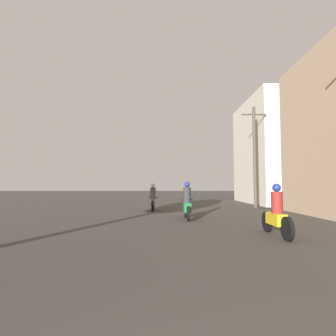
% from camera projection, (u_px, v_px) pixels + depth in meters
% --- Properties ---
extents(motorcycle_yellow, '(0.60, 2.01, 1.52)m').
position_uv_depth(motorcycle_yellow, '(276.00, 215.00, 7.60)').
color(motorcycle_yellow, black).
rests_on(motorcycle_yellow, ground_plane).
extents(motorcycle_green, '(0.60, 1.90, 1.61)m').
position_uv_depth(motorcycle_green, '(187.00, 204.00, 11.30)').
color(motorcycle_green, black).
rests_on(motorcycle_green, ground_plane).
extents(motorcycle_silver, '(0.60, 1.89, 1.56)m').
position_uv_depth(motorcycle_silver, '(153.00, 199.00, 15.08)').
color(motorcycle_silver, black).
rests_on(motorcycle_silver, ground_plane).
extents(building_right_far, '(4.90, 7.74, 8.28)m').
position_uv_depth(building_right_far, '(277.00, 152.00, 21.21)').
color(building_right_far, beige).
rests_on(building_right_far, ground_plane).
extents(utility_pole_far, '(1.60, 0.20, 6.59)m').
position_uv_depth(utility_pole_far, '(255.00, 154.00, 17.04)').
color(utility_pole_far, '#4C4238').
rests_on(utility_pole_far, ground_plane).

